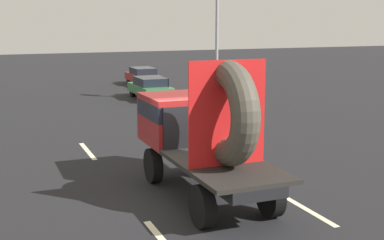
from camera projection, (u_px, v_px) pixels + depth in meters
ground_plane at (198, 198)px, 13.36m from camera, size 120.00×120.00×0.00m
flatbed_truck at (199, 128)px, 13.47m from camera, size 2.02×5.54×3.59m
distant_sedan at (150, 87)px, 29.81m from camera, size 1.63×3.81×1.24m
traffic_light at (217, 22)px, 27.26m from camera, size 0.42×0.36×6.80m
lane_dash_left_near at (161, 239)px, 10.85m from camera, size 0.16×2.02×0.01m
lane_dash_left_far at (88, 151)px, 18.06m from camera, size 0.16×2.48×0.01m
lane_dash_right_near at (305, 208)px, 12.58m from camera, size 0.16×2.47×0.01m
lane_dash_right_far at (188, 141)px, 19.60m from camera, size 0.16×2.47×0.01m
oncoming_car at (143, 76)px, 36.13m from camera, size 1.58×3.69×1.20m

